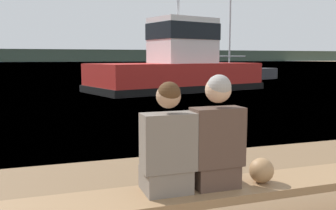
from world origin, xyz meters
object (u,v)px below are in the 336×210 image
at_px(shopping_bag, 261,170).
at_px(moored_sailboat, 233,74).
at_px(bench_main, 182,199).
at_px(person_left, 168,146).
at_px(person_right, 216,138).
at_px(tugboat_red, 178,68).

distance_m(shopping_bag, moored_sailboat, 24.42).
bearing_deg(bench_main, person_left, 179.15).
relative_size(shopping_bag, moored_sailboat, 0.03).
bearing_deg(moored_sailboat, bench_main, 133.29).
bearing_deg(moored_sailboat, person_right, 133.93).
height_order(person_right, shopping_bag, person_right).
xyz_separation_m(person_right, shopping_bag, (0.45, -0.02, -0.33)).
xyz_separation_m(bench_main, person_right, (0.32, -0.00, 0.52)).
xyz_separation_m(bench_main, tugboat_red, (5.34, 14.59, 0.73)).
xyz_separation_m(bench_main, person_left, (-0.13, 0.00, 0.48)).
xyz_separation_m(shopping_bag, tugboat_red, (4.57, 14.61, 0.54)).
height_order(person_right, moored_sailboat, moored_sailboat).
relative_size(bench_main, person_left, 8.80).
bearing_deg(shopping_bag, person_right, 176.96).
relative_size(bench_main, person_right, 8.36).
relative_size(shopping_bag, tugboat_red, 0.02).
xyz_separation_m(person_left, tugboat_red, (5.47, 14.58, 0.25)).
relative_size(person_left, moored_sailboat, 0.12).
bearing_deg(person_right, shopping_bag, -3.04).
bearing_deg(person_left, bench_main, -0.85).
bearing_deg(person_left, person_right, -0.29).
relative_size(person_left, tugboat_red, 0.10).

